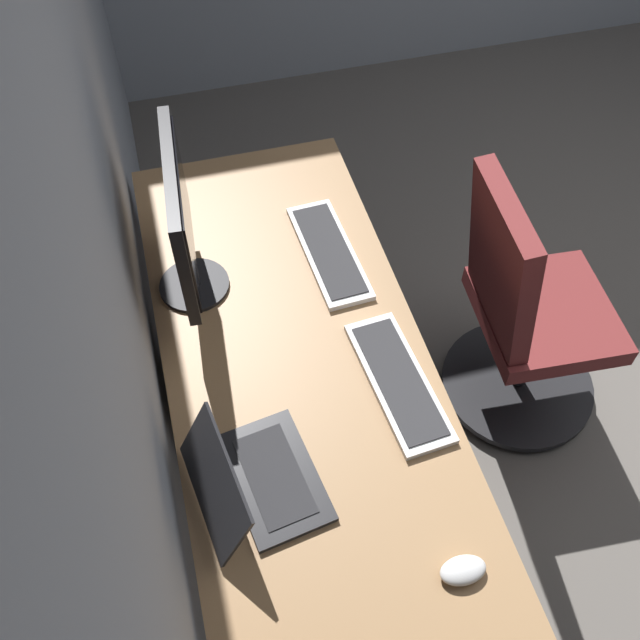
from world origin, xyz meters
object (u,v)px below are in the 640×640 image
(laptop_leftmost, at_px, (251,479))
(drawer_pedestal, at_px, (283,402))
(monitor_primary, at_px, (182,222))
(keyboard_main, at_px, (329,252))
(office_chair, at_px, (523,318))
(mouse_main, at_px, (463,570))
(keyboard_spare, at_px, (398,381))

(laptop_leftmost, bearing_deg, drawer_pedestal, -20.27)
(monitor_primary, relative_size, keyboard_main, 1.08)
(drawer_pedestal, relative_size, office_chair, 0.72)
(drawer_pedestal, distance_m, monitor_primary, 0.70)
(laptop_leftmost, relative_size, keyboard_main, 0.81)
(drawer_pedestal, distance_m, keyboard_main, 0.50)
(mouse_main, bearing_deg, laptop_leftmost, 51.77)
(mouse_main, bearing_deg, office_chair, -36.48)
(office_chair, bearing_deg, monitor_primary, 80.23)
(monitor_primary, relative_size, keyboard_spare, 1.07)
(keyboard_spare, relative_size, office_chair, 0.44)
(office_chair, bearing_deg, drawer_pedestal, 92.85)
(keyboard_spare, bearing_deg, laptop_leftmost, 113.52)
(drawer_pedestal, relative_size, keyboard_spare, 1.62)
(drawer_pedestal, xyz_separation_m, office_chair, (0.04, -0.82, 0.11))
(office_chair, bearing_deg, keyboard_main, 72.22)
(laptop_leftmost, relative_size, mouse_main, 3.34)
(drawer_pedestal, distance_m, laptop_leftmost, 0.63)
(mouse_main, bearing_deg, monitor_primary, 24.06)
(drawer_pedestal, bearing_deg, keyboard_main, -41.91)
(mouse_main, bearing_deg, drawer_pedestal, 17.62)
(keyboard_main, distance_m, keyboard_spare, 0.49)
(laptop_leftmost, distance_m, keyboard_main, 0.77)
(keyboard_spare, relative_size, mouse_main, 4.13)
(monitor_primary, xyz_separation_m, office_chair, (-0.17, -1.01, -0.53))
(laptop_leftmost, height_order, keyboard_spare, laptop_leftmost)
(keyboard_spare, xyz_separation_m, mouse_main, (-0.50, 0.02, 0.01))
(mouse_main, distance_m, office_chair, 1.02)
(laptop_leftmost, bearing_deg, office_chair, -64.16)
(monitor_primary, height_order, laptop_leftmost, monitor_primary)
(keyboard_main, relative_size, mouse_main, 4.10)
(monitor_primary, xyz_separation_m, keyboard_main, (0.02, -0.40, -0.24))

